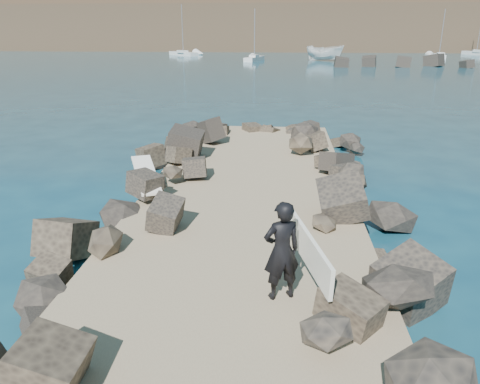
{
  "coord_description": "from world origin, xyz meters",
  "views": [
    {
      "loc": [
        0.9,
        -11.22,
        5.15
      ],
      "look_at": [
        0.0,
        -1.0,
        1.5
      ],
      "focal_mm": 35.0,
      "sensor_mm": 36.0,
      "label": 1
    }
  ],
  "objects": [
    {
      "name": "sailboat_d",
      "position": [
        27.48,
        74.32,
        0.35
      ],
      "size": [
        2.62,
        6.76,
        8.01
      ],
      "color": "silver",
      "rests_on": "ground"
    },
    {
      "name": "sailboat_b",
      "position": [
        -3.55,
        64.51,
        0.35
      ],
      "size": [
        2.97,
        6.58,
        7.83
      ],
      "color": "silver",
      "rests_on": "ground"
    },
    {
      "name": "jetty",
      "position": [
        0.0,
        -2.0,
        0.3
      ],
      "size": [
        6.0,
        26.0,
        0.6
      ],
      "primitive_type": "cube",
      "color": "#8C7759",
      "rests_on": "ground"
    },
    {
      "name": "ground",
      "position": [
        0.0,
        0.0,
        0.0
      ],
      "size": [
        800.0,
        800.0,
        0.0
      ],
      "primitive_type": "plane",
      "color": "#0F384C",
      "rests_on": "ground"
    },
    {
      "name": "riprap_right",
      "position": [
        2.9,
        -1.5,
        0.5
      ],
      "size": [
        2.6,
        22.0,
        1.0
      ],
      "primitive_type": "cube",
      "color": "black",
      "rests_on": "ground"
    },
    {
      "name": "riprap_left",
      "position": [
        -2.9,
        -1.5,
        0.5
      ],
      "size": [
        2.6,
        22.0,
        1.0
      ],
      "primitive_type": "cube",
      "color": "black",
      "rests_on": "ground"
    },
    {
      "name": "surfboard_resting",
      "position": [
        -2.89,
        1.23,
        1.04
      ],
      "size": [
        1.42,
        2.3,
        0.08
      ],
      "primitive_type": "cube",
      "rotation": [
        0.0,
        0.0,
        0.41
      ],
      "color": "white",
      "rests_on": "riprap_left"
    },
    {
      "name": "sailboat_e",
      "position": [
        -17.56,
        77.81,
        0.35
      ],
      "size": [
        6.37,
        6.59,
        9.02
      ],
      "color": "silver",
      "rests_on": "ground"
    },
    {
      "name": "surfer_with_board",
      "position": [
        1.05,
        -3.96,
        1.51
      ],
      "size": [
        1.18,
        2.18,
        1.81
      ],
      "color": "black",
      "rests_on": "jetty"
    },
    {
      "name": "boat_imported",
      "position": [
        7.44,
        66.16,
        1.21
      ],
      "size": [
        6.63,
        5.05,
        2.42
      ],
      "primitive_type": "imported",
      "rotation": [
        0.0,
        0.0,
        1.08
      ],
      "color": "silver",
      "rests_on": "ground"
    },
    {
      "name": "sailboat_f",
      "position": [
        37.43,
        84.53,
        0.35
      ],
      "size": [
        3.93,
        5.81,
        7.24
      ],
      "color": "silver",
      "rests_on": "ground"
    }
  ]
}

